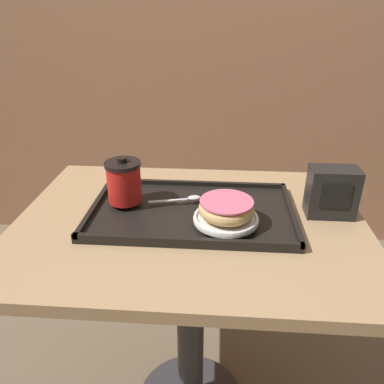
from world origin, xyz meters
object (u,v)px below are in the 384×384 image
at_px(spoon, 187,199).
at_px(napkin_dispenser, 332,192).
at_px(coffee_cup_front, 124,181).
at_px(donut_chocolate_glazed, 226,208).

xyz_separation_m(spoon, napkin_dispenser, (0.37, -0.01, 0.04)).
relative_size(coffee_cup_front, spoon, 0.87).
distance_m(donut_chocolate_glazed, spoon, 0.14).
relative_size(spoon, napkin_dispenser, 1.08).
height_order(coffee_cup_front, napkin_dispenser, coffee_cup_front).
height_order(donut_chocolate_glazed, spoon, donut_chocolate_glazed).
height_order(spoon, napkin_dispenser, napkin_dispenser).
bearing_deg(napkin_dispenser, spoon, 178.88).
distance_m(spoon, napkin_dispenser, 0.37).
bearing_deg(napkin_dispenser, coffee_cup_front, -179.30).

